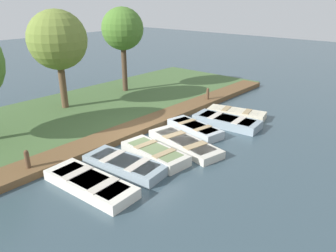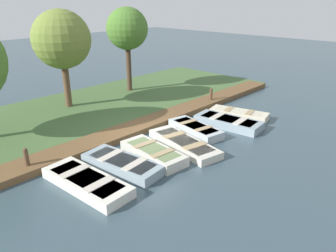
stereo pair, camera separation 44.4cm
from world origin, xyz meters
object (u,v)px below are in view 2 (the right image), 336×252
rowboat_0 (87,182)px  rowboat_4 (195,129)px  rowboat_3 (184,143)px  mooring_post_near (27,160)px  rowboat_2 (153,153)px  mooring_post_far (211,96)px  rowboat_6 (239,114)px  rowboat_5 (228,122)px  park_tree_left (62,40)px  rowboat_1 (123,164)px  park_tree_center (127,29)px

rowboat_0 → rowboat_4: (-0.27, 5.89, 0.01)m
rowboat_3 → rowboat_4: 1.61m
mooring_post_near → rowboat_2: bearing=57.2°
rowboat_4 → mooring_post_far: bearing=127.6°
rowboat_4 → rowboat_6: (0.33, 3.10, -0.01)m
rowboat_3 → rowboat_2: bearing=-87.0°
rowboat_0 → rowboat_2: (0.09, 2.89, 0.02)m
rowboat_2 → rowboat_5: bearing=92.3°
rowboat_2 → park_tree_left: bearing=177.5°
rowboat_3 → mooring_post_near: 5.87m
rowboat_4 → rowboat_1: bearing=-77.4°
rowboat_4 → park_tree_center: park_tree_center is taller
rowboat_3 → mooring_post_far: (-2.63, 5.44, 0.30)m
rowboat_3 → rowboat_4: rowboat_4 is taller
rowboat_1 → rowboat_6: 7.43m
park_tree_center → rowboat_5: bearing=-5.4°
rowboat_4 → rowboat_0: bearing=-77.0°
rowboat_0 → rowboat_2: bearing=84.5°
rowboat_2 → park_tree_center: park_tree_center is taller
rowboat_2 → park_tree_left: (-7.61, 1.03, 3.45)m
rowboat_3 → park_tree_left: (-7.84, -0.47, 3.49)m
rowboat_6 → rowboat_4: bearing=-109.4°
rowboat_0 → rowboat_2: rowboat_2 is taller
mooring_post_near → rowboat_4: bearing=73.2°
rowboat_1 → rowboat_5: (0.43, 6.06, 0.01)m
rowboat_4 → park_tree_left: size_ratio=0.55×
rowboat_4 → park_tree_center: size_ratio=0.55×
mooring_post_far → park_tree_left: size_ratio=0.18×
park_tree_left → rowboat_0: bearing=-27.5°
mooring_post_near → park_tree_center: park_tree_center is taller
rowboat_4 → park_tree_left: bearing=-154.5°
rowboat_0 → rowboat_4: size_ratio=1.19×
rowboat_5 → mooring_post_near: 8.86m
park_tree_left → rowboat_1: bearing=-17.7°
mooring_post_far → mooring_post_near: bearing=-90.0°
mooring_post_far → park_tree_center: size_ratio=0.18×
rowboat_0 → rowboat_6: 8.99m
rowboat_1 → rowboat_4: rowboat_4 is taller
park_tree_center → mooring_post_far: bearing=15.4°
rowboat_2 → rowboat_4: rowboat_2 is taller
rowboat_0 → rowboat_3: (0.32, 4.40, -0.02)m
rowboat_6 → rowboat_2: bearing=-103.0°
rowboat_1 → park_tree_center: park_tree_center is taller
park_tree_left → park_tree_center: 4.45m
rowboat_5 → park_tree_center: bearing=168.5°
rowboat_3 → park_tree_left: park_tree_left is taller
rowboat_0 → rowboat_6: same height
rowboat_0 → rowboat_5: rowboat_5 is taller
rowboat_1 → mooring_post_near: size_ratio=3.40×
rowboat_1 → mooring_post_near: (-2.20, -2.39, 0.28)m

